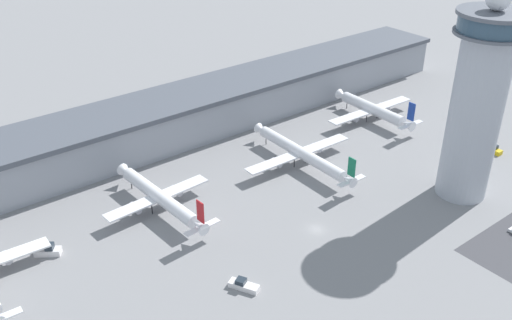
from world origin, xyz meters
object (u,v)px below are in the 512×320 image
control_tower (478,101)px  service_truck_baggage (243,285)px  service_truck_catering (492,149)px  airplane_gate_delta (373,109)px  airplane_gate_bravo (159,197)px  service_truck_fuel (48,251)px  airplane_gate_charlie (301,153)px

control_tower → service_truck_baggage: bearing=175.3°
control_tower → service_truck_baggage: control_tower is taller
service_truck_catering → airplane_gate_delta: bearing=106.7°
control_tower → airplane_gate_bravo: bearing=148.1°
airplane_gate_delta → service_truck_fuel: airplane_gate_delta is taller
airplane_gate_delta → service_truck_fuel: bearing=-178.2°
service_truck_fuel → airplane_gate_delta: bearing=1.8°
service_truck_catering → service_truck_fuel: 141.72m
airplane_gate_delta → service_truck_catering: 43.73m
service_truck_catering → control_tower: bearing=-164.5°
airplane_gate_delta → service_truck_catering: (12.53, -41.76, -3.40)m
airplane_gate_delta → service_truck_catering: bearing=-73.3°
control_tower → service_truck_fuel: control_tower is taller
airplane_gate_bravo → service_truck_baggage: airplane_gate_bravo is taller
control_tower → airplane_gate_bravo: (-74.32, 46.18, -24.69)m
airplane_gate_charlie → service_truck_fuel: bearing=176.3°
airplane_gate_delta → service_truck_baggage: (-93.11, -43.92, -3.52)m
airplane_gate_charlie → airplane_gate_delta: bearing=11.6°
service_truck_catering → service_truck_fuel: service_truck_fuel is taller
airplane_gate_charlie → service_truck_baggage: (-49.32, -34.90, -3.55)m
airplane_gate_delta → airplane_gate_bravo: bearing=-177.5°
airplane_gate_bravo → service_truck_catering: size_ratio=5.96×
service_truck_fuel → service_truck_baggage: (30.90, -40.12, -0.24)m
airplane_gate_bravo → service_truck_fuel: (-31.92, 0.17, -3.39)m
service_truck_baggage → control_tower: bearing=-4.7°
airplane_gate_bravo → airplane_gate_delta: (92.09, 3.97, -0.12)m
service_truck_baggage → airplane_gate_delta: bearing=25.3°
airplane_gate_charlie → service_truck_fuel: size_ratio=6.87×
service_truck_catering → service_truck_baggage: service_truck_catering is taller
airplane_gate_charlie → control_tower: bearing=-57.7°
airplane_gate_charlie → service_truck_baggage: bearing=-144.7°
service_truck_catering → service_truck_fuel: bearing=164.5°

